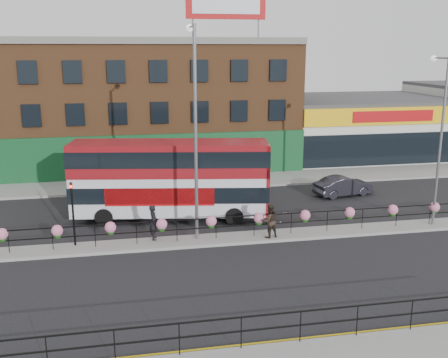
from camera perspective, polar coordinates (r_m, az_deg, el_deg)
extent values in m
plane|color=black|center=(27.19, 1.22, -6.63)|extent=(120.00, 120.00, 0.00)
cube|color=gray|center=(38.45, -2.58, -0.32)|extent=(60.00, 4.00, 0.15)
cube|color=gray|center=(27.16, 1.22, -6.48)|extent=(60.00, 1.60, 0.15)
cube|color=gold|center=(18.74, 7.82, -16.87)|extent=(60.00, 0.10, 0.01)
cube|color=gold|center=(18.59, 8.01, -17.14)|extent=(60.00, 0.10, 0.01)
cube|color=brown|center=(45.11, -9.26, 8.00)|extent=(25.00, 12.00, 10.00)
cube|color=#3F3F42|center=(44.88, -9.53, 14.55)|extent=(25.00, 12.00, 0.30)
cube|color=#0F4320|center=(39.59, -8.76, 2.36)|extent=(25.00, 0.25, 3.40)
cube|color=silver|center=(50.22, 14.40, 5.47)|extent=(15.00, 12.00, 5.00)
cube|color=#3F3F42|center=(49.92, 14.59, 8.47)|extent=(15.00, 12.00, 0.30)
cube|color=#E1AE0D|center=(44.63, 17.87, 6.54)|extent=(15.00, 0.25, 1.40)
cube|color=#A50B0E|center=(44.52, 17.94, 6.52)|extent=(7.00, 0.10, 0.90)
cube|color=black|center=(45.03, 17.61, 3.14)|extent=(15.00, 0.25, 2.60)
cylinder|color=slate|center=(40.25, -3.42, 16.01)|extent=(0.12, 0.12, 1.40)
cylinder|color=slate|center=(41.23, 3.76, 15.95)|extent=(0.12, 0.12, 1.40)
cube|color=black|center=(26.77, 1.24, -4.12)|extent=(30.00, 0.05, 0.05)
cube|color=black|center=(26.93, 1.23, -5.13)|extent=(30.00, 0.05, 0.05)
cylinder|color=black|center=(26.97, -22.41, -6.32)|extent=(0.04, 0.04, 1.10)
cylinder|color=black|center=(26.63, -18.17, -6.20)|extent=(0.04, 0.04, 1.10)
cylinder|color=black|center=(26.44, -13.85, -6.05)|extent=(0.04, 0.04, 1.10)
cylinder|color=black|center=(26.40, -9.49, -5.85)|extent=(0.04, 0.04, 1.10)
cylinder|color=black|center=(26.51, -5.15, -5.63)|extent=(0.04, 0.04, 1.10)
cylinder|color=black|center=(26.77, -0.87, -5.37)|extent=(0.04, 0.04, 1.10)
cylinder|color=black|center=(27.17, 3.30, -5.09)|extent=(0.04, 0.04, 1.10)
cylinder|color=black|center=(27.71, 7.32, -4.80)|extent=(0.04, 0.04, 1.10)
cylinder|color=black|center=(28.39, 11.17, -4.50)|extent=(0.04, 0.04, 1.10)
cylinder|color=black|center=(29.18, 14.82, -4.19)|extent=(0.04, 0.04, 1.10)
cylinder|color=black|center=(30.09, 18.26, -3.89)|extent=(0.04, 0.04, 1.10)
cylinder|color=black|center=(31.10, 21.49, -3.59)|extent=(0.04, 0.04, 1.10)
sphere|color=#C96A8D|center=(26.89, -23.01, -5.54)|extent=(0.56, 0.56, 0.56)
sphere|color=#1A4814|center=(26.97, -22.96, -6.00)|extent=(0.36, 0.36, 0.36)
sphere|color=#C96A8D|center=(26.47, -17.70, -5.37)|extent=(0.56, 0.56, 0.56)
sphere|color=#1A4814|center=(26.54, -17.66, -5.84)|extent=(0.36, 0.36, 0.36)
sphere|color=#C96A8D|center=(26.27, -12.26, -5.16)|extent=(0.56, 0.56, 0.56)
sphere|color=#1A4814|center=(26.35, -12.24, -5.63)|extent=(0.36, 0.36, 0.36)
sphere|color=#C96A8D|center=(26.32, -6.80, -4.90)|extent=(0.56, 0.56, 0.56)
sphere|color=#1A4814|center=(26.39, -6.78, -5.37)|extent=(0.36, 0.36, 0.36)
sphere|color=#C96A8D|center=(26.60, -1.41, -4.59)|extent=(0.56, 0.56, 0.56)
sphere|color=#1A4814|center=(26.67, -1.40, -5.06)|extent=(0.36, 0.36, 0.36)
sphere|color=#C96A8D|center=(27.10, 3.83, -4.26)|extent=(0.56, 0.56, 0.56)
sphere|color=#1A4814|center=(27.18, 3.82, -4.72)|extent=(0.36, 0.36, 0.36)
sphere|color=#C96A8D|center=(27.83, 8.82, -3.91)|extent=(0.56, 0.56, 0.56)
sphere|color=#1A4814|center=(27.90, 8.80, -4.36)|extent=(0.36, 0.36, 0.36)
sphere|color=#C96A8D|center=(28.75, 13.52, -3.55)|extent=(0.56, 0.56, 0.56)
sphere|color=#1A4814|center=(28.82, 13.50, -3.99)|extent=(0.36, 0.36, 0.36)
sphere|color=#C96A8D|center=(29.86, 17.90, -3.20)|extent=(0.56, 0.56, 0.56)
sphere|color=#1A4814|center=(29.92, 17.87, -3.62)|extent=(0.36, 0.36, 0.36)
sphere|color=#C96A8D|center=(31.12, 21.94, -2.85)|extent=(0.56, 0.56, 0.56)
sphere|color=#1A4814|center=(31.19, 21.91, -3.26)|extent=(0.36, 0.36, 0.36)
cube|color=black|center=(17.29, 1.90, -14.80)|extent=(20.00, 0.05, 0.05)
cube|color=black|center=(17.54, 1.89, -16.22)|extent=(20.00, 0.05, 0.05)
cylinder|color=black|center=(17.41, -18.74, -17.49)|extent=(0.04, 0.04, 1.10)
cylinder|color=black|center=(17.23, -11.83, -17.35)|extent=(0.04, 0.04, 1.10)
cylinder|color=black|center=(17.28, -4.89, -16.97)|extent=(0.04, 0.04, 1.10)
cylinder|color=black|center=(17.56, 1.89, -16.38)|extent=(0.04, 0.04, 1.10)
cylinder|color=black|center=(18.06, 8.32, -15.60)|extent=(0.04, 0.04, 1.10)
cylinder|color=black|center=(18.76, 14.29, -14.71)|extent=(0.04, 0.04, 1.10)
cylinder|color=black|center=(19.65, 19.73, -13.76)|extent=(0.04, 0.04, 1.10)
cube|color=silver|center=(29.95, -5.88, 0.08)|extent=(11.31, 4.35, 4.02)
cube|color=maroon|center=(29.70, -5.94, 2.25)|extent=(11.38, 4.42, 1.81)
cube|color=black|center=(30.13, -5.85, -1.21)|extent=(11.41, 4.45, 0.90)
cube|color=black|center=(29.67, -5.95, 2.53)|extent=(11.43, 4.47, 0.90)
cube|color=maroon|center=(29.53, -5.98, 3.93)|extent=(11.31, 4.35, 0.12)
cube|color=maroon|center=(30.01, 4.59, 0.14)|extent=(0.63, 2.57, 4.02)
cube|color=#A50B0E|center=(28.97, -7.03, -1.98)|extent=(5.95, 1.06, 1.00)
cylinder|color=black|center=(29.79, -12.94, -4.10)|extent=(1.04, 0.47, 1.00)
cylinder|color=black|center=(32.14, -12.07, -2.72)|extent=(1.04, 0.47, 1.00)
cylinder|color=black|center=(29.20, 1.13, -4.11)|extent=(1.04, 0.47, 1.00)
cylinder|color=black|center=(31.59, 0.94, -2.69)|extent=(1.04, 0.47, 1.00)
imported|color=#26252E|center=(35.88, 12.88, -0.75)|extent=(2.96, 4.57, 1.33)
imported|color=black|center=(26.76, -7.67, -4.71)|extent=(0.69, 0.48, 1.80)
imported|color=black|center=(26.92, 4.98, -4.56)|extent=(1.16, 1.06, 1.77)
cylinder|color=slate|center=(25.62, -3.10, 4.67)|extent=(0.17, 0.17, 10.57)
cylinder|color=slate|center=(26.08, -3.51, 16.25)|extent=(0.11, 1.59, 0.11)
sphere|color=silver|center=(26.87, -3.75, 16.07)|extent=(0.38, 0.38, 0.38)
cylinder|color=slate|center=(30.20, 22.50, 3.59)|extent=(0.14, 0.14, 9.05)
cylinder|color=slate|center=(30.36, 22.58, 12.08)|extent=(0.09, 1.36, 0.09)
sphere|color=silver|center=(30.93, 21.87, 12.08)|extent=(0.33, 0.33, 0.33)
cylinder|color=black|center=(26.56, -16.10, -3.71)|extent=(0.10, 0.10, 3.20)
imported|color=black|center=(26.14, -16.34, -0.36)|extent=(0.15, 0.18, 0.90)
sphere|color=#FF190C|center=(26.06, -16.33, -0.81)|extent=(0.14, 0.14, 0.14)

